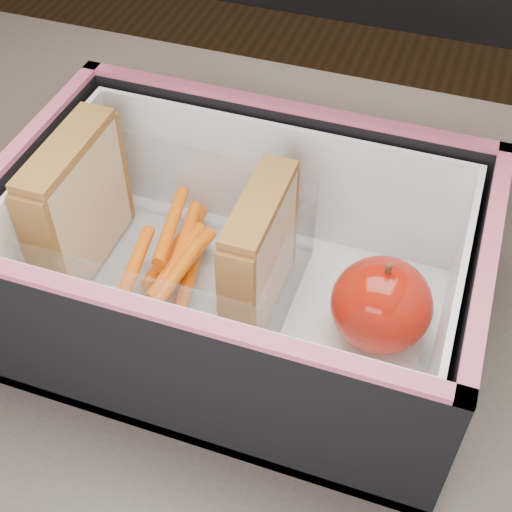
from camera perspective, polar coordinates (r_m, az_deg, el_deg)
The scene contains 8 objects.
kitchen_table at distance 0.61m, azimuth -5.47°, elevation -12.33°, with size 1.20×0.80×0.75m.
lunch_bag at distance 0.50m, azimuth -1.23°, elevation 0.46°, with size 0.33×0.36×0.28m.
plastic_tub at distance 0.53m, azimuth -7.04°, elevation 0.89°, with size 0.19×0.14×0.08m, color white, non-canonical shape.
sandwich_left at distance 0.55m, azimuth -14.07°, elevation 4.04°, with size 0.03×0.10×0.11m.
sandwich_right at distance 0.50m, azimuth 0.29°, elevation 0.22°, with size 0.03×0.09×0.10m.
carrot_sticks at distance 0.55m, azimuth -6.54°, elevation 0.03°, with size 0.06×0.14×0.03m.
paper_napkin at distance 0.53m, azimuth 9.35°, elevation -5.78°, with size 0.07×0.08×0.01m, color white.
red_apple at distance 0.49m, azimuth 9.99°, elevation -3.85°, with size 0.07×0.07×0.07m.
Camera 1 is at (0.16, -0.28, 1.18)m, focal length 50.00 mm.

